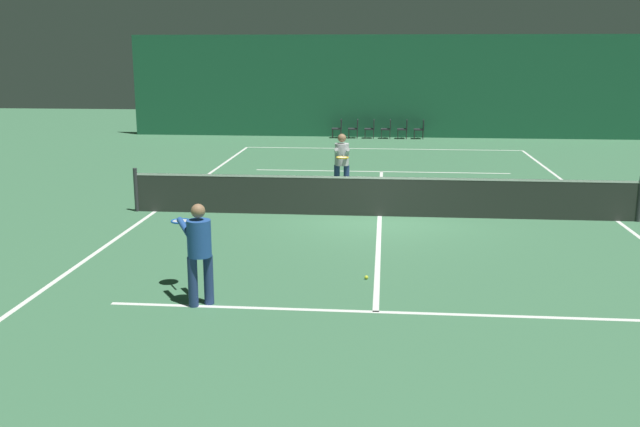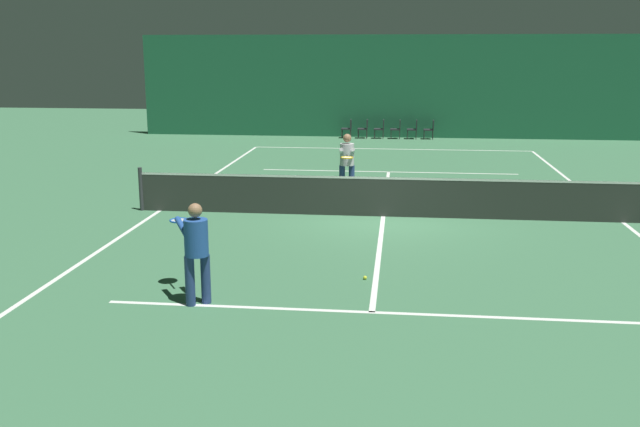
{
  "view_description": "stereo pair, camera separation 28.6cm",
  "coord_description": "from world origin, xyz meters",
  "px_view_note": "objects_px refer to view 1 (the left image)",
  "views": [
    {
      "loc": [
        0.08,
        -16.6,
        3.87
      ],
      "look_at": [
        -1.08,
        -3.84,
        0.92
      ],
      "focal_mm": 40.0,
      "sensor_mm": 36.0,
      "label": 1
    },
    {
      "loc": [
        0.37,
        -16.57,
        3.87
      ],
      "look_at": [
        -1.08,
        -3.84,
        0.92
      ],
      "focal_mm": 40.0,
      "sensor_mm": 36.0,
      "label": 2
    }
  ],
  "objects_px": {
    "tennis_net": "(380,195)",
    "player_near": "(199,246)",
    "player_far": "(342,160)",
    "courtside_chair_2": "(371,127)",
    "courtside_chair_3": "(388,128)",
    "courtside_chair_5": "(421,128)",
    "courtside_chair_1": "(355,127)",
    "courtside_chair_4": "(404,128)",
    "tennis_ball": "(366,277)",
    "courtside_chair_0": "(339,127)"
  },
  "relations": [
    {
      "from": "tennis_net",
      "to": "courtside_chair_1",
      "type": "height_order",
      "value": "tennis_net"
    },
    {
      "from": "courtside_chair_0",
      "to": "courtside_chair_4",
      "type": "xyz_separation_m",
      "value": [
        2.93,
        0.0,
        0.0
      ]
    },
    {
      "from": "courtside_chair_0",
      "to": "courtside_chair_1",
      "type": "distance_m",
      "value": 0.73
    },
    {
      "from": "player_near",
      "to": "tennis_net",
      "type": "bearing_deg",
      "value": -55.55
    },
    {
      "from": "tennis_net",
      "to": "tennis_ball",
      "type": "bearing_deg",
      "value": -92.19
    },
    {
      "from": "player_near",
      "to": "courtside_chair_5",
      "type": "distance_m",
      "value": 22.11
    },
    {
      "from": "player_near",
      "to": "courtside_chair_1",
      "type": "bearing_deg",
      "value": -36.03
    },
    {
      "from": "player_near",
      "to": "courtside_chair_1",
      "type": "height_order",
      "value": "player_near"
    },
    {
      "from": "player_near",
      "to": "courtside_chair_4",
      "type": "xyz_separation_m",
      "value": [
        3.66,
        21.67,
        -0.45
      ]
    },
    {
      "from": "courtside_chair_4",
      "to": "player_far",
      "type": "bearing_deg",
      "value": -8.77
    },
    {
      "from": "courtside_chair_0",
      "to": "courtside_chair_5",
      "type": "relative_size",
      "value": 1.0
    },
    {
      "from": "courtside_chair_3",
      "to": "courtside_chair_1",
      "type": "bearing_deg",
      "value": -90.0
    },
    {
      "from": "courtside_chair_0",
      "to": "courtside_chair_2",
      "type": "bearing_deg",
      "value": 90.0
    },
    {
      "from": "player_far",
      "to": "courtside_chair_2",
      "type": "xyz_separation_m",
      "value": [
        0.53,
        12.91,
        -0.49
      ]
    },
    {
      "from": "courtside_chair_2",
      "to": "courtside_chair_5",
      "type": "xyz_separation_m",
      "value": [
        2.19,
        0.0,
        0.0
      ]
    },
    {
      "from": "player_far",
      "to": "tennis_ball",
      "type": "height_order",
      "value": "player_far"
    },
    {
      "from": "courtside_chair_1",
      "to": "tennis_ball",
      "type": "distance_m",
      "value": 20.23
    },
    {
      "from": "player_near",
      "to": "courtside_chair_1",
      "type": "relative_size",
      "value": 1.92
    },
    {
      "from": "courtside_chair_1",
      "to": "courtside_chair_3",
      "type": "xyz_separation_m",
      "value": [
        1.46,
        0.0,
        0.0
      ]
    },
    {
      "from": "tennis_net",
      "to": "courtside_chair_2",
      "type": "bearing_deg",
      "value": 91.98
    },
    {
      "from": "courtside_chair_0",
      "to": "courtside_chair_5",
      "type": "bearing_deg",
      "value": 90.0
    },
    {
      "from": "courtside_chair_0",
      "to": "tennis_ball",
      "type": "relative_size",
      "value": 12.73
    },
    {
      "from": "player_far",
      "to": "courtside_chair_3",
      "type": "relative_size",
      "value": 1.99
    },
    {
      "from": "courtside_chair_3",
      "to": "courtside_chair_5",
      "type": "bearing_deg",
      "value": 90.0
    },
    {
      "from": "courtside_chair_3",
      "to": "tennis_ball",
      "type": "height_order",
      "value": "courtside_chair_3"
    },
    {
      "from": "player_far",
      "to": "courtside_chair_2",
      "type": "bearing_deg",
      "value": 173.35
    },
    {
      "from": "tennis_net",
      "to": "player_near",
      "type": "height_order",
      "value": "player_near"
    },
    {
      "from": "courtside_chair_5",
      "to": "tennis_net",
      "type": "bearing_deg",
      "value": -6.17
    },
    {
      "from": "courtside_chair_4",
      "to": "player_near",
      "type": "bearing_deg",
      "value": -9.58
    },
    {
      "from": "player_far",
      "to": "courtside_chair_5",
      "type": "height_order",
      "value": "player_far"
    },
    {
      "from": "courtside_chair_4",
      "to": "tennis_ball",
      "type": "xyz_separation_m",
      "value": [
        -1.12,
        -20.19,
        -0.45
      ]
    },
    {
      "from": "player_far",
      "to": "courtside_chair_2",
      "type": "relative_size",
      "value": 1.99
    },
    {
      "from": "courtside_chair_3",
      "to": "courtside_chair_5",
      "type": "height_order",
      "value": "same"
    },
    {
      "from": "courtside_chair_2",
      "to": "courtside_chair_5",
      "type": "relative_size",
      "value": 1.0
    },
    {
      "from": "courtside_chair_1",
      "to": "courtside_chair_3",
      "type": "bearing_deg",
      "value": 90.0
    },
    {
      "from": "courtside_chair_1",
      "to": "courtside_chair_5",
      "type": "distance_m",
      "value": 2.93
    },
    {
      "from": "player_far",
      "to": "courtside_chair_2",
      "type": "distance_m",
      "value": 12.93
    },
    {
      "from": "tennis_net",
      "to": "courtside_chair_3",
      "type": "bearing_deg",
      "value": 89.26
    },
    {
      "from": "courtside_chair_4",
      "to": "courtside_chair_3",
      "type": "bearing_deg",
      "value": -90.0
    },
    {
      "from": "tennis_net",
      "to": "player_near",
      "type": "bearing_deg",
      "value": -113.39
    },
    {
      "from": "courtside_chair_4",
      "to": "tennis_net",
      "type": "bearing_deg",
      "value": -3.47
    },
    {
      "from": "player_far",
      "to": "courtside_chair_0",
      "type": "distance_m",
      "value": 12.96
    },
    {
      "from": "courtside_chair_2",
      "to": "courtside_chair_4",
      "type": "distance_m",
      "value": 1.46
    },
    {
      "from": "tennis_net",
      "to": "courtside_chair_1",
      "type": "xyz_separation_m",
      "value": [
        -1.26,
        15.36,
        -0.03
      ]
    },
    {
      "from": "courtside_chair_4",
      "to": "tennis_ball",
      "type": "distance_m",
      "value": 20.23
    },
    {
      "from": "courtside_chair_0",
      "to": "player_near",
      "type": "bearing_deg",
      "value": -1.93
    },
    {
      "from": "courtside_chair_1",
      "to": "player_near",
      "type": "bearing_deg",
      "value": -3.86
    },
    {
      "from": "player_near",
      "to": "courtside_chair_1",
      "type": "xyz_separation_m",
      "value": [
        1.46,
        21.67,
        -0.45
      ]
    },
    {
      "from": "player_far",
      "to": "courtside_chair_4",
      "type": "bearing_deg",
      "value": 166.93
    },
    {
      "from": "tennis_net",
      "to": "player_near",
      "type": "distance_m",
      "value": 6.88
    }
  ]
}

